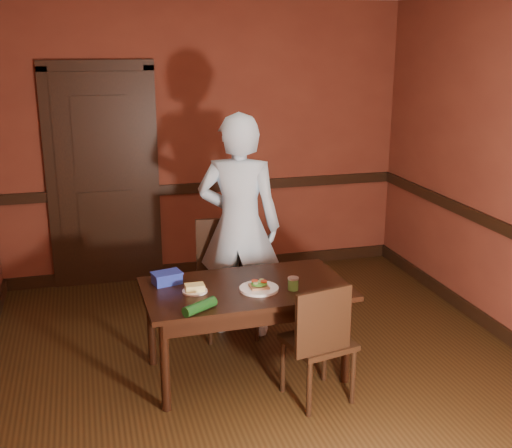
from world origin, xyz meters
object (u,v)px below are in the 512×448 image
dining_table (246,330)px  food_tub (167,278)px  sauce_jar (293,283)px  person (239,226)px  sandwich_plate (259,287)px  cheese_saucer (195,289)px  chair_far (230,280)px  chair_near (318,340)px

dining_table → food_tub: (-0.53, 0.20, 0.38)m
sauce_jar → food_tub: size_ratio=0.40×
person → sauce_jar: size_ratio=20.02×
sandwich_plate → cheese_saucer: bearing=169.2°
person → sandwich_plate: person is taller
chair_far → dining_table: bearing=-87.7°
chair_far → chair_near: 1.17m
sauce_jar → cheese_saucer: bearing=168.0°
chair_far → sauce_jar: 0.89m
chair_near → person: size_ratio=0.47×
chair_far → sauce_jar: (0.26, -0.81, 0.25)m
chair_near → food_tub: (-0.90, 0.65, 0.28)m
sandwich_plate → person: bearing=86.2°
chair_far → sandwich_plate: 0.79m
sandwich_plate → sauce_jar: size_ratio=3.02×
chair_far → food_tub: chair_far is taller
dining_table → chair_far: size_ratio=1.54×
dining_table → sauce_jar: bearing=-26.7°
sandwich_plate → sauce_jar: 0.24m
chair_far → person: person is taller
chair_near → food_tub: size_ratio=3.75×
chair_near → sauce_jar: chair_near is taller
person → sauce_jar: 0.87m
sauce_jar → cheese_saucer: size_ratio=0.52×
chair_far → chair_near: size_ratio=1.08×
chair_far → food_tub: 0.78m
sauce_jar → person: bearing=102.1°
person → cheese_saucer: 0.87m
sauce_jar → dining_table: bearing=154.8°
cheese_saucer → chair_near: bearing=-31.4°
chair_near → food_tub: 1.15m
person → food_tub: person is taller
chair_near → person: bearing=-89.7°
person → food_tub: (-0.65, -0.49, -0.19)m
sauce_jar → chair_far: bearing=107.7°
chair_far → food_tub: (-0.57, -0.47, 0.25)m
chair_far → person: 0.45m
chair_near → food_tub: bearing=-48.1°
dining_table → person: (0.12, 0.69, 0.57)m
sandwich_plate → sauce_jar: (0.23, -0.06, 0.03)m
food_tub → sandwich_plate: bearing=-38.7°
chair_far → cheese_saucer: 0.82m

